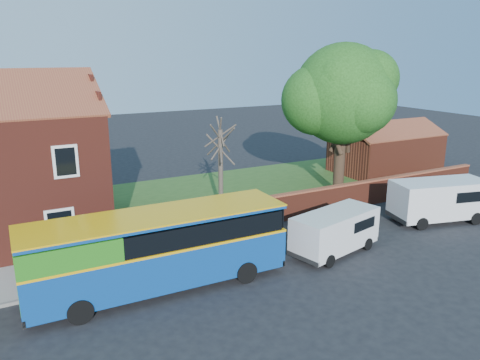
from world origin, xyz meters
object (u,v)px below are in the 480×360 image
bus (150,248)px  van_near (335,230)px  van_far (440,199)px  large_tree (342,97)px

bus → van_near: 8.92m
bus → van_near: bearing=-3.0°
bus → van_far: (16.89, 0.18, -0.48)m
van_far → large_tree: size_ratio=0.57×
van_near → van_far: 8.05m
van_near → bus: bearing=163.1°
van_near → van_far: bearing=-8.4°
van_near → large_tree: 11.39m
van_near → van_far: size_ratio=0.86×
van_near → large_tree: size_ratio=0.49×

